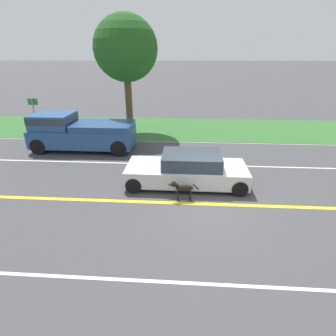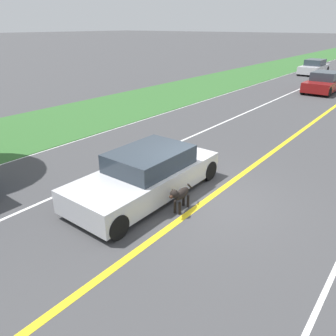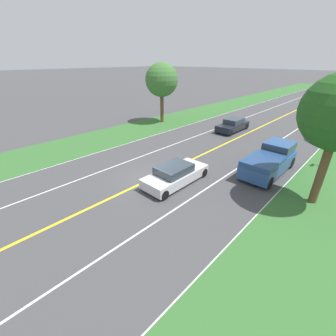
# 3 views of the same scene
# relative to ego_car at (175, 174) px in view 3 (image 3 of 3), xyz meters

# --- Properties ---
(ground_plane) EXTENTS (400.00, 400.00, 0.00)m
(ground_plane) POSITION_rel_ego_car_xyz_m (-1.54, -0.72, -0.61)
(ground_plane) COLOR #424244
(centre_divider_line) EXTENTS (0.18, 160.00, 0.01)m
(centre_divider_line) POSITION_rel_ego_car_xyz_m (-1.54, -0.72, -0.61)
(centre_divider_line) COLOR yellow
(centre_divider_line) RESTS_ON ground
(lane_edge_line_right) EXTENTS (0.14, 160.00, 0.01)m
(lane_edge_line_right) POSITION_rel_ego_car_xyz_m (5.46, -0.72, -0.61)
(lane_edge_line_right) COLOR white
(lane_edge_line_right) RESTS_ON ground
(lane_edge_line_left) EXTENTS (0.14, 160.00, 0.01)m
(lane_edge_line_left) POSITION_rel_ego_car_xyz_m (-8.54, -0.72, -0.61)
(lane_edge_line_left) COLOR white
(lane_edge_line_left) RESTS_ON ground
(lane_dash_same_dir) EXTENTS (0.10, 160.00, 0.01)m
(lane_dash_same_dir) POSITION_rel_ego_car_xyz_m (1.96, -0.72, -0.61)
(lane_dash_same_dir) COLOR white
(lane_dash_same_dir) RESTS_ON ground
(lane_dash_oncoming) EXTENTS (0.10, 160.00, 0.01)m
(lane_dash_oncoming) POSITION_rel_ego_car_xyz_m (-5.04, -0.72, -0.61)
(lane_dash_oncoming) COLOR white
(lane_dash_oncoming) RESTS_ON ground
(grass_verge_right) EXTENTS (6.00, 160.00, 0.03)m
(grass_verge_right) POSITION_rel_ego_car_xyz_m (8.46, -0.72, -0.60)
(grass_verge_right) COLOR #33662D
(grass_verge_right) RESTS_ON ground
(grass_verge_left) EXTENTS (6.00, 160.00, 0.03)m
(grass_verge_left) POSITION_rel_ego_car_xyz_m (-11.54, -0.72, -0.60)
(grass_verge_left) COLOR #33662D
(grass_verge_left) RESTS_ON ground
(ego_car) EXTENTS (1.94, 4.71, 1.31)m
(ego_car) POSITION_rel_ego_car_xyz_m (0.00, 0.00, 0.00)
(ego_car) COLOR silver
(ego_car) RESTS_ON ground
(dog) EXTENTS (0.28, 1.10, 0.77)m
(dog) POSITION_rel_ego_car_xyz_m (-1.30, 0.20, -0.13)
(dog) COLOR black
(dog) RESTS_ON ground
(pickup_truck) EXTENTS (2.10, 5.39, 1.93)m
(pickup_truck) POSITION_rel_ego_car_xyz_m (3.84, 5.86, 0.37)
(pickup_truck) COLOR #284C84
(pickup_truck) RESTS_ON ground
(oncoming_car) EXTENTS (1.85, 4.58, 1.39)m
(oncoming_car) POSITION_rel_ego_car_xyz_m (-3.25, 13.40, 0.04)
(oncoming_car) COLOR black
(oncoming_car) RESTS_ON ground
(roadside_tree_left_near) EXTENTS (3.95, 3.95, 7.10)m
(roadside_tree_left_near) POSITION_rel_ego_car_xyz_m (-11.90, 10.74, 4.48)
(roadside_tree_left_near) COLOR brown
(roadside_tree_left_near) RESTS_ON ground
(street_sign) EXTENTS (0.11, 0.64, 2.30)m
(street_sign) POSITION_rel_ego_car_xyz_m (6.68, 9.80, 0.85)
(street_sign) COLOR gray
(street_sign) RESTS_ON ground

